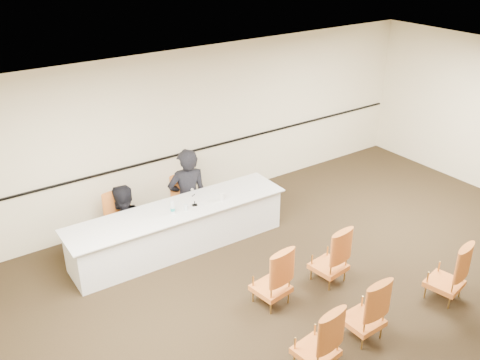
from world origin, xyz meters
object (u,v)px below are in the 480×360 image
at_px(panelist_second_chair, 123,222).
at_px(water_bottle, 172,207).
at_px(aud_chair_back_left, 317,337).
at_px(coffee_cup, 222,197).
at_px(panelist_second, 124,231).
at_px(aud_chair_front_left, 271,275).
at_px(microphone, 194,199).
at_px(panelist_main_chair, 188,202).
at_px(panelist_main, 188,199).
at_px(aud_chair_back_right, 447,270).
at_px(aud_chair_back_mid, 364,307).
at_px(aud_chair_front_mid, 330,254).
at_px(drinking_glass, 186,208).
at_px(panel_table, 179,228).

height_order(panelist_second_chair, water_bottle, water_bottle).
bearing_deg(aud_chair_back_left, coffee_cup, 70.92).
relative_size(panelist_second, aud_chair_front_left, 1.74).
bearing_deg(aud_chair_back_left, microphone, 79.34).
distance_m(water_bottle, aud_chair_back_left, 3.24).
bearing_deg(coffee_cup, aud_chair_front_left, -101.36).
xyz_separation_m(panelist_main_chair, water_bottle, (-0.62, -0.63, 0.39)).
bearing_deg(panelist_main, water_bottle, 59.79).
xyz_separation_m(panelist_second, aud_chair_back_right, (3.24, -3.91, 0.18)).
bearing_deg(aud_chair_back_mid, aud_chair_front_left, 113.37).
bearing_deg(panelist_second_chair, aud_chair_front_left, -65.50).
bearing_deg(aud_chair_back_mid, aud_chair_front_mid, 66.04).
relative_size(panelist_second, drinking_glass, 16.58).
bearing_deg(panelist_main, microphone, 85.47).
relative_size(panelist_second_chair, aud_chair_front_left, 1.00).
bearing_deg(microphone, aud_chair_back_mid, -61.77).
distance_m(microphone, aud_chair_back_left, 3.26).
bearing_deg(panel_table, panelist_main, 49.62).
relative_size(panelist_second_chair, drinking_glass, 9.50).
relative_size(aud_chair_front_mid, aud_chair_back_mid, 1.00).
bearing_deg(water_bottle, aud_chair_front_mid, -52.24).
relative_size(panelist_second_chair, aud_chair_back_right, 1.00).
bearing_deg(coffee_cup, microphone, 168.16).
xyz_separation_m(drinking_glass, coffee_cup, (0.66, -0.04, 0.02)).
bearing_deg(panelist_main_chair, microphone, -107.89).
height_order(coffee_cup, aud_chair_front_mid, aud_chair_front_mid).
bearing_deg(aud_chair_front_mid, aud_chair_back_right, -56.11).
xyz_separation_m(panelist_main_chair, panelist_second_chair, (-1.23, 0.03, 0.00)).
relative_size(panelist_second, water_bottle, 7.03).
relative_size(aud_chair_front_mid, aud_chair_back_left, 1.00).
distance_m(panelist_main, panelist_second, 1.25).
bearing_deg(water_bottle, aud_chair_back_mid, -71.22).
bearing_deg(panelist_second_chair, coffee_cup, -25.15).
height_order(coffee_cup, aud_chair_back_right, aud_chair_back_right).
bearing_deg(panelist_main_chair, aud_chair_back_mid, -82.09).
height_order(panelist_second, aud_chair_back_mid, panelist_second).
bearing_deg(panelist_main_chair, panelist_second_chair, -180.00).
bearing_deg(panel_table, aud_chair_back_mid, -72.76).
bearing_deg(water_bottle, panel_table, 30.79).
height_order(panelist_main_chair, coffee_cup, panelist_main_chair).
bearing_deg(drinking_glass, aud_chair_back_mid, -74.64).
xyz_separation_m(microphone, water_bottle, (-0.41, -0.02, -0.01)).
relative_size(microphone, coffee_cup, 1.91).
distance_m(panelist_second, coffee_cup, 1.73).
bearing_deg(water_bottle, aud_chair_front_left, -75.22).
bearing_deg(aud_chair_front_left, aud_chair_back_right, -39.46).
xyz_separation_m(water_bottle, aud_chair_back_left, (0.20, -3.21, -0.39)).
bearing_deg(panelist_main, aud_chair_front_mid, 123.91).
bearing_deg(aud_chair_front_mid, aud_chair_back_left, -144.97).
bearing_deg(panelist_main_chair, aud_chair_back_right, -61.48).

